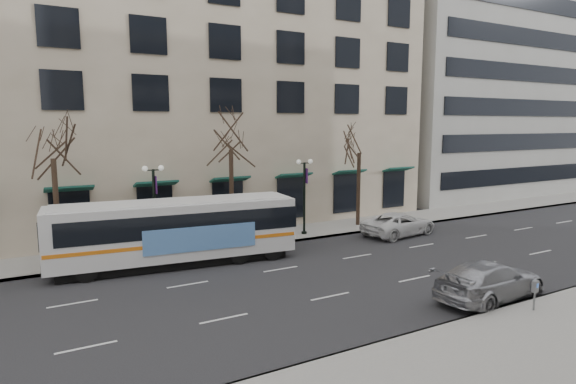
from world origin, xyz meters
TOP-DOWN VIEW (x-y plane):
  - ground at (0.00, 0.00)m, footprint 160.00×160.00m
  - sidewalk_far at (5.00, 9.00)m, footprint 80.00×4.00m
  - building_hotel at (-2.00, 21.00)m, footprint 40.00×20.00m
  - building_office at (32.00, 21.00)m, footprint 25.00×20.00m
  - tree_far_left at (-10.00, 8.80)m, footprint 3.60×3.60m
  - tree_far_mid at (0.00, 8.80)m, footprint 3.60×3.60m
  - tree_far_right at (10.00, 8.80)m, footprint 3.60×3.60m
  - lamp_post_left at (-4.99, 8.20)m, footprint 1.22×0.45m
  - lamp_post_right at (5.01, 8.20)m, footprint 1.22×0.45m
  - city_bus at (-4.43, 5.79)m, footprint 13.10×4.15m
  - silver_car at (5.87, -5.89)m, footprint 5.92×2.83m
  - white_pickup at (10.78, 5.23)m, footprint 5.88×3.31m
  - pay_station at (5.99, -7.90)m, footprint 0.28×0.20m

SIDE VIEW (x-z plane):
  - ground at x=0.00m, z-range 0.00..0.00m
  - sidewalk_far at x=5.00m, z-range 0.00..0.15m
  - white_pickup at x=10.78m, z-range 0.00..1.55m
  - silver_car at x=5.87m, z-range 0.00..1.66m
  - pay_station at x=5.99m, z-range 0.42..1.64m
  - city_bus at x=-4.43m, z-range 0.16..3.65m
  - lamp_post_left at x=-4.99m, z-range 0.34..5.55m
  - lamp_post_right at x=5.01m, z-range 0.34..5.55m
  - tree_far_right at x=10.00m, z-range 2.39..10.45m
  - tree_far_left at x=-10.00m, z-range 2.53..10.87m
  - tree_far_mid at x=0.00m, z-range 2.63..11.18m
  - building_hotel at x=-2.00m, z-range 0.00..24.00m
  - building_office at x=32.00m, z-range 0.00..35.00m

